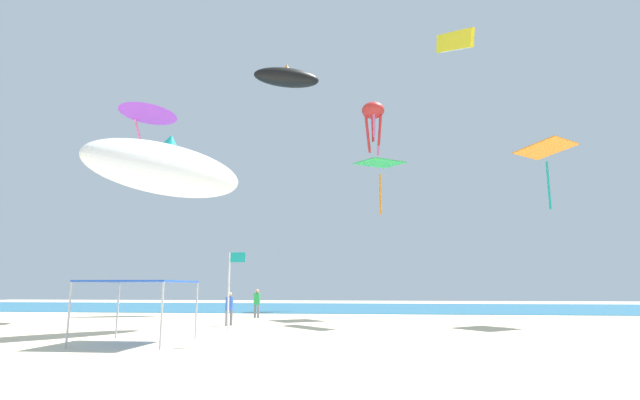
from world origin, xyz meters
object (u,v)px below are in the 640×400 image
at_px(kite_diamond_green, 380,166).
at_px(kite_octopus_red, 373,113).
at_px(kite_diamond_orange, 546,152).
at_px(kite_parafoil_yellow, 454,41).
at_px(kite_inflatable_black, 287,77).
at_px(person_near_tent, 257,301).
at_px(canopy_tent, 139,283).
at_px(banner_flag, 231,288).
at_px(kite_delta_purple, 149,110).
at_px(kite_inflatable_white, 169,169).
at_px(person_leftmost, 229,306).

bearing_deg(kite_diamond_green, kite_octopus_red, -122.52).
bearing_deg(kite_diamond_orange, kite_parafoil_yellow, -78.22).
bearing_deg(kite_inflatable_black, person_near_tent, -111.81).
xyz_separation_m(canopy_tent, kite_diamond_green, (9.03, 16.78, 8.37)).
height_order(banner_flag, kite_delta_purple, kite_delta_purple).
bearing_deg(kite_inflatable_white, person_near_tent, 22.41).
distance_m(person_leftmost, kite_diamond_green, 15.08).
distance_m(kite_inflatable_black, kite_inflatable_white, 23.02).
bearing_deg(canopy_tent, banner_flag, -0.01).
distance_m(person_near_tent, kite_inflatable_white, 12.20).
relative_size(kite_diamond_green, kite_delta_purple, 0.70).
xyz_separation_m(kite_diamond_green, kite_diamond_orange, (9.77, -4.66, -0.58)).
height_order(person_leftmost, kite_inflatable_black, kite_inflatable_black).
bearing_deg(kite_diamond_green, kite_inflatable_black, -74.26).
bearing_deg(canopy_tent, kite_diamond_green, 61.70).
relative_size(canopy_tent, banner_flag, 1.03).
relative_size(canopy_tent, person_leftmost, 1.91).
distance_m(kite_diamond_orange, kite_inflatable_white, 21.49).
height_order(canopy_tent, kite_inflatable_black, kite_inflatable_black).
height_order(person_near_tent, kite_parafoil_yellow, kite_parafoil_yellow).
bearing_deg(kite_inflatable_black, banner_flag, -104.66).
height_order(kite_diamond_green, kite_delta_purple, kite_delta_purple).
xyz_separation_m(person_near_tent, kite_diamond_green, (8.24, 1.95, 9.41)).
bearing_deg(kite_diamond_green, banner_flag, 37.32).
bearing_deg(kite_parafoil_yellow, kite_delta_purple, -110.04).
height_order(kite_parafoil_yellow, kite_diamond_orange, kite_parafoil_yellow).
relative_size(person_leftmost, kite_parafoil_yellow, 0.43).
bearing_deg(kite_diamond_orange, kite_diamond_green, -67.17).
bearing_deg(kite_octopus_red, kite_delta_purple, 131.98).
xyz_separation_m(banner_flag, kite_parafoil_yellow, (10.98, 15.37, 17.02)).
height_order(canopy_tent, kite_inflatable_white, kite_inflatable_white).
bearing_deg(kite_octopus_red, kite_parafoil_yellow, -162.41).
relative_size(kite_diamond_orange, kite_inflatable_white, 0.45).
xyz_separation_m(canopy_tent, kite_parafoil_yellow, (14.42, 15.37, 16.86)).
xyz_separation_m(person_leftmost, kite_diamond_green, (8.14, 8.45, 9.48)).
distance_m(kite_octopus_red, kite_diamond_orange, 21.70).
bearing_deg(kite_diamond_green, kite_inflatable_white, 15.32).
height_order(person_near_tent, kite_octopus_red, kite_octopus_red).
xyz_separation_m(person_near_tent, person_leftmost, (0.11, -6.50, -0.07)).
height_order(kite_diamond_green, kite_diamond_orange, kite_diamond_green).
relative_size(kite_inflatable_black, kite_diamond_orange, 1.60).
relative_size(person_near_tent, person_leftmost, 1.07).
bearing_deg(banner_flag, kite_inflatable_white, 134.84).
bearing_deg(person_leftmost, person_near_tent, 34.02).
xyz_separation_m(kite_parafoil_yellow, kite_inflatable_white, (-15.66, -10.66, -11.40)).
distance_m(kite_delta_purple, kite_diamond_orange, 25.58).
height_order(person_near_tent, kite_inflatable_white, kite_inflatable_white).
distance_m(banner_flag, kite_parafoil_yellow, 25.42).
distance_m(kite_inflatable_black, kite_diamond_orange, 23.74).
distance_m(person_near_tent, kite_octopus_red, 24.14).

